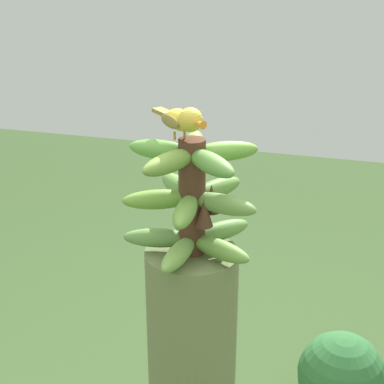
{
  "coord_description": "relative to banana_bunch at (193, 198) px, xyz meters",
  "views": [
    {
      "loc": [
        -0.31,
        1.07,
        1.68
      ],
      "look_at": [
        0.0,
        0.0,
        1.23
      ],
      "focal_mm": 55.49,
      "sensor_mm": 36.0,
      "label": 1
    }
  ],
  "objects": [
    {
      "name": "tropical_shrub",
      "position": [
        -0.34,
        -0.79,
        -0.99
      ],
      "size": [
        0.32,
        0.32,
        0.39
      ],
      "color": "brown",
      "rests_on": "ground"
    },
    {
      "name": "banana_bunch",
      "position": [
        0.0,
        0.0,
        0.0
      ],
      "size": [
        0.29,
        0.29,
        0.25
      ],
      "color": "#4C2D1E",
      "rests_on": "banana_tree"
    },
    {
      "name": "perched_bird",
      "position": [
        0.01,
        0.01,
        0.16
      ],
      "size": [
        0.15,
        0.13,
        0.07
      ],
      "color": "#C68933",
      "rests_on": "banana_bunch"
    }
  ]
}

